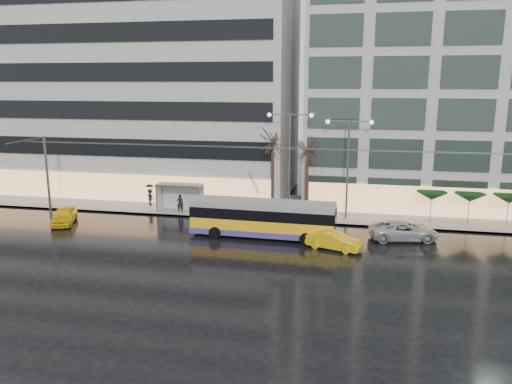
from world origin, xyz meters
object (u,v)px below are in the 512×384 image
(bus_shelter, at_px, (177,191))
(street_lamp_near, at_px, (290,150))
(trolleybus, at_px, (263,220))
(taxi_a, at_px, (64,215))

(bus_shelter, distance_m, street_lamp_near, 11.14)
(trolleybus, distance_m, bus_shelter, 11.00)
(trolleybus, height_order, bus_shelter, trolleybus)
(bus_shelter, bearing_deg, street_lamp_near, 0.63)
(bus_shelter, distance_m, taxi_a, 9.88)
(street_lamp_near, bearing_deg, trolleybus, -100.98)
(trolleybus, xyz_separation_m, street_lamp_near, (1.19, 6.14, 4.59))
(taxi_a, bearing_deg, street_lamp_near, -3.57)
(street_lamp_near, relative_size, taxi_a, 2.18)
(trolleybus, bearing_deg, taxi_a, 178.75)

